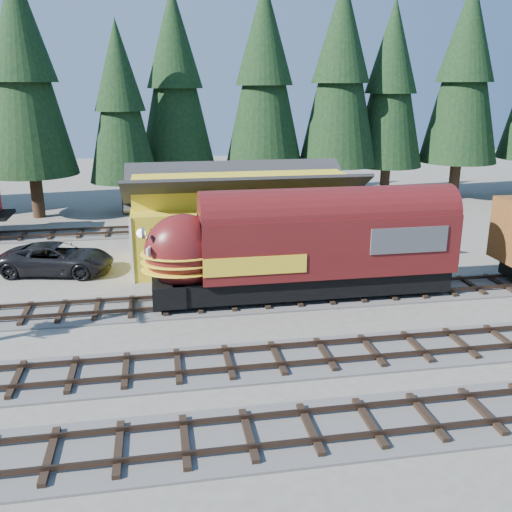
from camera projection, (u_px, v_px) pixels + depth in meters
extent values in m
plane|color=#6B665B|center=(282.00, 337.00, 22.71)|extent=(120.00, 120.00, 0.00)
cube|color=#4C4947|center=(462.00, 287.00, 28.13)|extent=(68.00, 3.20, 0.08)
cube|color=#38281E|center=(470.00, 288.00, 27.39)|extent=(68.00, 0.08, 0.16)
cube|color=#38281E|center=(455.00, 279.00, 28.75)|extent=(68.00, 0.08, 0.16)
cube|color=#4C4947|center=(77.00, 234.00, 38.00)|extent=(32.00, 3.20, 0.08)
cube|color=#38281E|center=(76.00, 234.00, 37.26)|extent=(32.00, 0.08, 0.16)
cube|color=#38281E|center=(78.00, 229.00, 38.62)|extent=(32.00, 0.08, 0.16)
cube|color=gold|center=(242.00, 231.00, 32.11)|extent=(12.00, 6.00, 3.40)
cube|color=yellow|center=(242.00, 189.00, 31.41)|extent=(11.88, 3.30, 1.44)
cube|color=white|center=(131.00, 232.00, 30.02)|extent=(0.06, 2.40, 0.60)
cone|color=black|center=(23.00, 70.00, 40.11)|extent=(6.47, 6.47, 14.73)
cone|color=black|center=(120.00, 102.00, 41.85)|extent=(5.13, 5.13, 11.68)
cone|color=black|center=(175.00, 78.00, 45.30)|extent=(6.17, 6.17, 14.05)
cone|color=black|center=(264.00, 75.00, 45.04)|extent=(6.32, 6.32, 14.39)
cone|color=black|center=(341.00, 73.00, 45.36)|extent=(6.43, 6.43, 14.64)
cone|color=black|center=(391.00, 84.00, 46.87)|extent=(5.89, 5.89, 13.42)
cone|color=black|center=(465.00, 72.00, 47.00)|extent=(6.48, 6.48, 14.76)
cube|color=black|center=(311.00, 281.00, 26.62)|extent=(12.89, 2.31, 1.00)
cube|color=#571314|center=(328.00, 242.00, 26.20)|extent=(11.76, 2.71, 2.71)
ellipsoid|color=#571314|center=(184.00, 251.00, 25.13)|extent=(3.44, 2.66, 3.35)
cube|color=#38383A|center=(397.00, 233.00, 26.67)|extent=(3.62, 2.77, 1.18)
sphere|color=white|center=(141.00, 233.00, 24.57)|extent=(0.40, 0.40, 0.40)
imported|color=black|center=(57.00, 259.00, 30.14)|extent=(6.27, 3.86, 1.62)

